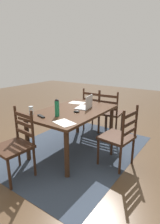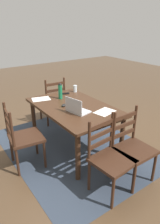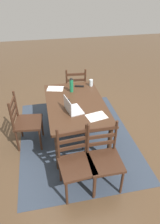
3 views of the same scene
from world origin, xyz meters
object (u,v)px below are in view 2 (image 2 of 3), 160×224
Objects in this scene: chair_right_near at (53,101)px; tv_remote at (64,94)px; drinking_glass at (75,89)px; chair_far_head at (23,138)px; laptop at (76,109)px; computer_mouse at (64,105)px; chair_left_near at (132,148)px; chair_left_far at (110,159)px; dining_table at (74,111)px; water_bottle at (60,91)px.

chair_right_near reaches higher than tv_remote.
chair_far_head is at bearing 113.72° from drinking_glass.
computer_mouse is at bearing 3.87° from laptop.
chair_left_near and chair_far_head have the same top height.
tv_remote is (-0.49, 0.01, 0.29)m from chair_right_near.
chair_left_near and chair_left_far have the same top height.
dining_table is at bearing 10.34° from chair_left_near.
laptop is 0.64m from water_bottle.
chair_far_head is at bearing 44.62° from chair_left_near.
laptop is (0.82, -0.09, 0.33)m from chair_left_far.
drinking_glass is (0.16, -0.40, -0.08)m from water_bottle.
laptop is at bearing 146.91° from drinking_glass.
chair_left_near is 1.00× the size of chair_far_head.
dining_table is 1.08m from chair_left_near.
dining_table is 1.60× the size of chair_right_near.
chair_right_near is (2.10, 0.00, 0.00)m from chair_left_near.
drinking_glass is at bearing 105.93° from tv_remote.
tv_remote is (0.49, -0.31, -0.01)m from computer_mouse.
chair_left_near is 2.65× the size of laptop.
chair_far_head is at bearing 135.20° from chair_right_near.
water_bottle is (1.45, 0.19, 0.42)m from chair_left_near.
laptop is at bearing -6.07° from chair_left_far.
computer_mouse is at bearing 15.86° from chair_left_near.
water_bottle is 2.12× the size of drinking_glass.
drinking_glass reaches higher than tv_remote.
dining_table is at bearing -147.86° from computer_mouse.
laptop is (-1.28, 0.30, 0.33)m from chair_right_near.
water_bottle reaches higher than chair_left_far.
computer_mouse is (-0.48, 0.53, -0.05)m from drinking_glass.
chair_right_near is 3.54× the size of water_bottle.
chair_right_near is at bearing -44.80° from chair_far_head.
dining_table is at bearing -179.94° from water_bottle.
chair_left_near is at bearing -172.46° from water_bottle.
tv_remote is (0.01, 0.23, -0.05)m from drinking_glass.
water_bottle reaches higher than chair_left_near.
drinking_glass is (0.55, -1.25, 0.34)m from chair_far_head.
chair_right_near is at bearing -10.34° from chair_left_far.
chair_left_far reaches higher than dining_table.
tv_remote is at bearing -12.97° from chair_left_far.
chair_right_near is at bearing -13.02° from laptop.
laptop is 2.11× the size of tv_remote.
chair_right_near is at bearing 23.64° from drinking_glass.
laptop is 3.58× the size of computer_mouse.
chair_right_near is 1.00× the size of chair_left_far.
chair_right_near is 1.06m from computer_mouse.
water_bottle is (-0.65, 0.19, 0.42)m from chair_right_near.
chair_far_head is 0.85m from laptop.
chair_left_far is (-1.05, 0.19, -0.19)m from dining_table.
chair_left_far is 1.75m from drinking_glass.
laptop reaches higher than chair_left_near.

